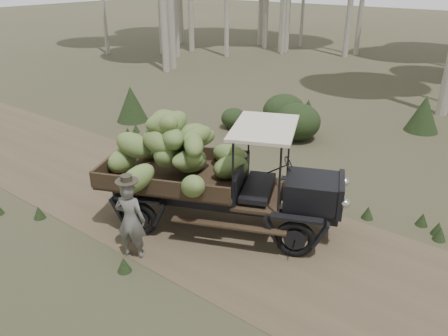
{
  "coord_description": "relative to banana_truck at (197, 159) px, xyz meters",
  "views": [
    {
      "loc": [
        5.84,
        -6.39,
        5.12
      ],
      "look_at": [
        0.85,
        0.12,
        1.35
      ],
      "focal_mm": 35.0,
      "sensor_mm": 36.0,
      "label": 1
    }
  ],
  "objects": [
    {
      "name": "farmer",
      "position": [
        -0.16,
        -1.75,
        -0.67
      ],
      "size": [
        0.69,
        0.58,
        1.73
      ],
      "rotation": [
        0.0,
        0.0,
        3.55
      ],
      "color": "#625F59",
      "rests_on": "ground"
    },
    {
      "name": "ground",
      "position": [
        -0.32,
        0.11,
        -1.49
      ],
      "size": [
        120.0,
        120.0,
        0.0
      ],
      "primitive_type": "plane",
      "color": "#473D2B",
      "rests_on": "ground"
    },
    {
      "name": "dirt_track",
      "position": [
        -0.32,
        0.11,
        -1.49
      ],
      "size": [
        70.0,
        4.0,
        0.01
      ],
      "primitive_type": "cube",
      "color": "brown",
      "rests_on": "ground"
    },
    {
      "name": "banana_truck",
      "position": [
        0.0,
        0.0,
        0.0
      ],
      "size": [
        5.26,
        3.63,
        2.58
      ],
      "rotation": [
        0.0,
        0.0,
        0.41
      ],
      "color": "black",
      "rests_on": "ground"
    },
    {
      "name": "undergrowth",
      "position": [
        -0.47,
        -0.34,
        -0.94
      ],
      "size": [
        21.5,
        22.01,
        1.39
      ],
      "color": "#233319",
      "rests_on": "ground"
    }
  ]
}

